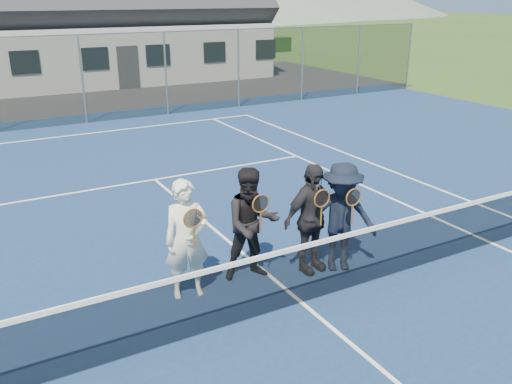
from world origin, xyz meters
TOP-DOWN VIEW (x-y plane):
  - ground at (0.00, 20.00)m, footprint 220.00×220.00m
  - court_surface at (0.00, 0.00)m, footprint 30.00×30.00m
  - hedge_row at (0.00, 32.00)m, footprint 40.00×1.20m
  - court_markings at (0.00, 0.00)m, footprint 11.03×23.83m
  - tennis_net at (0.00, 0.00)m, footprint 11.68×0.08m
  - perimeter_fence at (0.00, 13.50)m, footprint 30.07×0.07m
  - clubhouse at (4.00, 24.00)m, footprint 15.60×8.20m
  - player_a at (-1.33, 1.03)m, footprint 0.72×0.55m
  - player_b at (-0.24, 1.06)m, footprint 1.01×0.86m
  - player_c at (0.67, 0.80)m, footprint 1.11×0.59m
  - player_d at (1.12, 0.61)m, footprint 1.33×1.08m

SIDE VIEW (x-z plane):
  - ground at x=0.00m, z-range 0.00..0.00m
  - court_surface at x=0.00m, z-range 0.00..0.02m
  - court_markings at x=0.00m, z-range 0.02..0.03m
  - tennis_net at x=0.00m, z-range -0.01..1.09m
  - hedge_row at x=0.00m, z-range 0.00..1.10m
  - player_d at x=1.12m, z-range 0.02..1.82m
  - player_b at x=-0.24m, z-range 0.02..1.82m
  - player_c at x=0.67m, z-range 0.02..1.82m
  - player_a at x=-1.33m, z-range 0.02..1.82m
  - perimeter_fence at x=0.00m, z-range 0.01..3.03m
  - clubhouse at x=4.00m, z-range 0.14..7.84m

